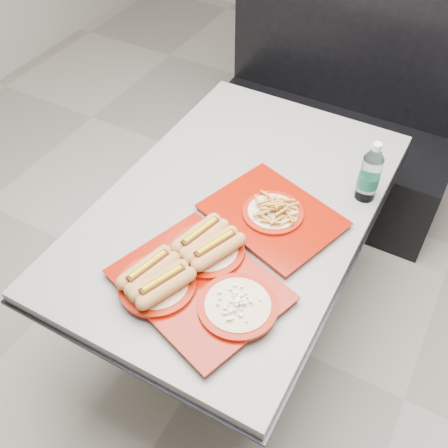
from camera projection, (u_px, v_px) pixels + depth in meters
The scene contains 6 objects.
ground at pixel (234, 320), 2.43m from camera, with size 6.00×6.00×0.00m, color #9A958A.
diner_table at pixel (236, 235), 2.01m from camera, with size 0.92×1.42×0.75m.
booth_bench at pixel (331, 126), 2.80m from camera, with size 1.30×0.57×1.35m.
tray_near at pixel (196, 276), 1.61m from camera, with size 0.59×0.52×0.11m.
tray_far at pixel (273, 214), 1.82m from camera, with size 0.52×0.46×0.09m.
water_bottle at pixel (370, 175), 1.84m from camera, with size 0.08×0.08×0.24m.
Camera 1 is at (0.61, -1.21, 2.07)m, focal length 42.00 mm.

